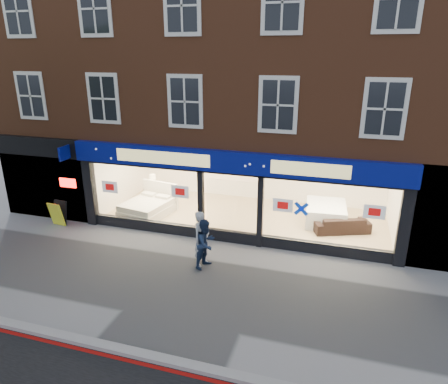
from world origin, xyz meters
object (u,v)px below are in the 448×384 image
at_px(sofa, 341,224).
at_px(pedestrian_grey, 202,239).
at_px(mattress_stack, 326,213).
at_px(a_board, 58,213).
at_px(pedestrian_blue, 206,243).
at_px(display_bed, 148,206).

distance_m(sofa, pedestrian_grey, 5.45).
height_order(mattress_stack, a_board, a_board).
xyz_separation_m(sofa, pedestrian_blue, (-3.94, -3.65, 0.39)).
height_order(pedestrian_grey, pedestrian_blue, pedestrian_grey).
height_order(mattress_stack, pedestrian_grey, pedestrian_grey).
bearing_deg(display_bed, pedestrian_blue, -31.53).
bearing_deg(display_bed, sofa, 13.79).
distance_m(mattress_stack, pedestrian_blue, 5.46).
xyz_separation_m(a_board, pedestrian_blue, (6.44, -1.32, 0.31)).
bearing_deg(sofa, display_bed, -17.99).
bearing_deg(a_board, sofa, 18.73).
relative_size(a_board, pedestrian_blue, 0.61).
bearing_deg(pedestrian_grey, sofa, -29.20).
xyz_separation_m(display_bed, pedestrian_blue, (3.56, -3.12, 0.37)).
bearing_deg(pedestrian_grey, display_bed, 68.08).
xyz_separation_m(pedestrian_grey, pedestrian_blue, (0.17, -0.09, -0.10)).
height_order(display_bed, pedestrian_grey, pedestrian_grey).
relative_size(pedestrian_grey, pedestrian_blue, 1.12).
relative_size(display_bed, a_board, 2.35).
bearing_deg(pedestrian_blue, display_bed, 67.04).
relative_size(display_bed, sofa, 1.12).
relative_size(sofa, pedestrian_grey, 1.14).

